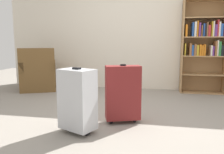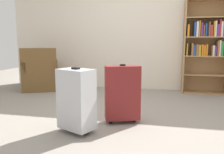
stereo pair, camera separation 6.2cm
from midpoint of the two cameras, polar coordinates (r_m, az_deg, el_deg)
ground_plane at (r=3.25m, az=2.74°, el=-9.85°), size 10.17×10.17×0.00m
back_wall at (r=5.16m, az=6.72°, el=11.63°), size 5.81×0.10×2.60m
bookshelf at (r=4.99m, az=22.45°, el=7.54°), size 0.85×0.33×1.84m
armchair at (r=5.21m, az=-16.76°, el=0.44°), size 0.92×0.92×0.90m
mug at (r=4.97m, az=-10.30°, el=-2.86°), size 0.12×0.08×0.10m
suitcase_silver at (r=2.67m, az=-8.06°, el=-5.40°), size 0.46×0.39×0.75m
suitcase_dark_red at (r=2.95m, az=3.18°, el=-3.91°), size 0.47×0.31×0.76m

